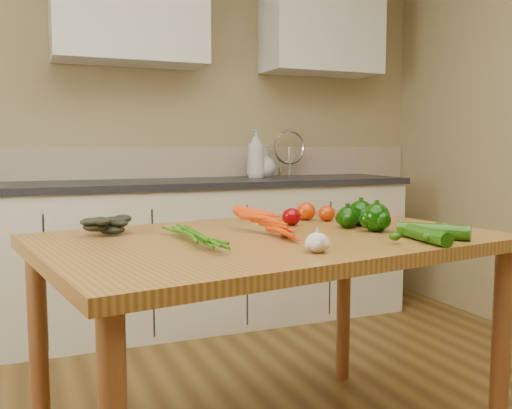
{
  "coord_description": "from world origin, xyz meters",
  "views": [
    {
      "loc": [
        -0.74,
        -1.18,
        1.11
      ],
      "look_at": [
        0.09,
        0.82,
        0.89
      ],
      "focal_mm": 40.0,
      "sensor_mm": 36.0,
      "label": 1
    }
  ],
  "objects": [
    {
      "name": "carrot_bunch",
      "position": [
        -0.05,
        0.56,
        0.84
      ],
      "size": [
        0.31,
        0.26,
        0.08
      ],
      "primitive_type": null,
      "rotation": [
        0.0,
        0.0,
        0.16
      ],
      "color": "#EA3E05",
      "rests_on": "table"
    },
    {
      "name": "room",
      "position": [
        0.0,
        0.17,
        1.25
      ],
      "size": [
        4.04,
        5.04,
        2.64
      ],
      "color": "brown",
      "rests_on": "ground"
    },
    {
      "name": "table",
      "position": [
        0.04,
        0.57,
        0.72
      ],
      "size": [
        1.64,
        1.19,
        0.81
      ],
      "rotation": [
        0.0,
        0.0,
        0.16
      ],
      "color": "#A06C2E",
      "rests_on": "ground"
    },
    {
      "name": "soap_bottle_c",
      "position": [
        0.76,
        2.29,
        1.0
      ],
      "size": [
        0.2,
        0.2,
        0.19
      ],
      "primitive_type": "imported",
      "rotation": [
        0.0,
        0.0,
        5.14
      ],
      "color": "silver",
      "rests_on": "counter_run"
    },
    {
      "name": "zucchini_b",
      "position": [
        0.44,
        0.26,
        0.83
      ],
      "size": [
        0.07,
        0.23,
        0.05
      ],
      "primitive_type": "cylinder",
      "rotation": [
        1.57,
        0.0,
        -0.1
      ],
      "color": "#144107",
      "rests_on": "table"
    },
    {
      "name": "counter_run",
      "position": [
        0.21,
        2.19,
        0.46
      ],
      "size": [
        2.84,
        0.64,
        1.14
      ],
      "color": "beige",
      "rests_on": "ground"
    },
    {
      "name": "upper_cabinets",
      "position": [
        0.51,
        2.32,
        1.95
      ],
      "size": [
        2.15,
        0.35,
        0.7
      ],
      "color": "silver",
      "rests_on": "room"
    },
    {
      "name": "tomato_a",
      "position": [
        0.21,
        0.76,
        0.84
      ],
      "size": [
        0.07,
        0.07,
        0.07
      ],
      "primitive_type": "ellipsoid",
      "color": "#7F0206",
      "rests_on": "table"
    },
    {
      "name": "pepper_a",
      "position": [
        0.38,
        0.62,
        0.85
      ],
      "size": [
        0.08,
        0.08,
        0.08
      ],
      "primitive_type": "sphere",
      "color": "#083102",
      "rests_on": "table"
    },
    {
      "name": "tomato_c",
      "position": [
        0.4,
        0.82,
        0.84
      ],
      "size": [
        0.07,
        0.07,
        0.06
      ],
      "primitive_type": "ellipsoid",
      "color": "#B92F04",
      "rests_on": "table"
    },
    {
      "name": "leafy_greens",
      "position": [
        -0.48,
        0.78,
        0.86
      ],
      "size": [
        0.21,
        0.19,
        0.11
      ],
      "primitive_type": null,
      "color": "black",
      "rests_on": "table"
    },
    {
      "name": "soap_bottle_b",
      "position": [
        0.78,
        2.36,
        1.01
      ],
      "size": [
        0.14,
        0.13,
        0.22
      ],
      "primitive_type": "imported",
      "rotation": [
        0.0,
        0.0,
        1.05
      ],
      "color": "silver",
      "rests_on": "counter_run"
    },
    {
      "name": "pepper_b",
      "position": [
        0.46,
        0.65,
        0.85
      ],
      "size": [
        0.09,
        0.09,
        0.09
      ],
      "primitive_type": "sphere",
      "color": "#083102",
      "rests_on": "table"
    },
    {
      "name": "pepper_c",
      "position": [
        0.43,
        0.51,
        0.86
      ],
      "size": [
        0.1,
        0.1,
        0.1
      ],
      "primitive_type": "sphere",
      "color": "#083102",
      "rests_on": "table"
    },
    {
      "name": "zucchini_a",
      "position": [
        0.51,
        0.3,
        0.83
      ],
      "size": [
        0.19,
        0.21,
        0.05
      ],
      "primitive_type": "cylinder",
      "rotation": [
        1.57,
        0.0,
        0.73
      ],
      "color": "#144107",
      "rests_on": "table"
    },
    {
      "name": "garlic_bulb",
      "position": [
        0.04,
        0.23,
        0.83
      ],
      "size": [
        0.07,
        0.07,
        0.06
      ],
      "primitive_type": "ellipsoid",
      "color": "silver",
      "rests_on": "table"
    },
    {
      "name": "tomato_b",
      "position": [
        0.34,
        0.88,
        0.84
      ],
      "size": [
        0.08,
        0.08,
        0.07
      ],
      "primitive_type": "ellipsoid",
      "color": "#B92F04",
      "rests_on": "table"
    },
    {
      "name": "soap_bottle_a",
      "position": [
        0.69,
        2.27,
        1.06
      ],
      "size": [
        0.17,
        0.16,
        0.32
      ],
      "primitive_type": "imported",
      "rotation": [
        0.0,
        0.0,
        5.19
      ],
      "color": "silver",
      "rests_on": "counter_run"
    }
  ]
}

